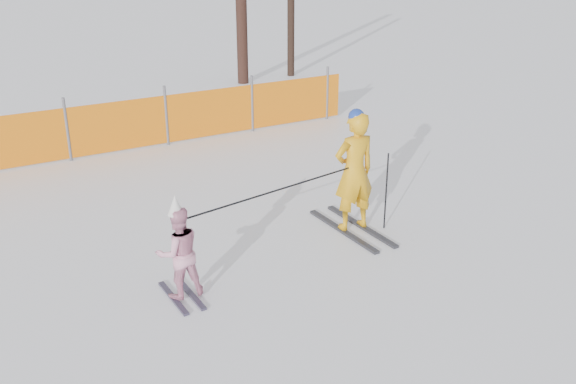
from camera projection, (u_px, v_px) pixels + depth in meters
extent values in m
plane|color=white|center=(308.00, 276.00, 8.27)|extent=(120.00, 120.00, 0.00)
cube|color=black|center=(343.00, 231.00, 9.50)|extent=(0.09, 1.66, 0.04)
cube|color=black|center=(361.00, 226.00, 9.66)|extent=(0.09, 1.66, 0.04)
imported|color=orange|center=(354.00, 172.00, 9.24)|extent=(0.67, 0.47, 1.77)
sphere|color=navy|center=(356.00, 117.00, 8.94)|extent=(0.23, 0.23, 0.23)
cube|color=black|center=(173.00, 298.00, 7.75)|extent=(0.09, 0.86, 0.03)
cube|color=black|center=(190.00, 293.00, 7.85)|extent=(0.09, 0.86, 0.03)
imported|color=pink|center=(179.00, 253.00, 7.58)|extent=(0.58, 0.46, 1.15)
cone|color=silver|center=(175.00, 205.00, 7.35)|extent=(0.19, 0.19, 0.24)
cylinder|color=black|center=(386.00, 191.00, 9.42)|extent=(0.02, 0.02, 1.18)
cylinder|color=black|center=(275.00, 191.00, 8.32)|extent=(2.67, 0.49, 0.02)
cylinder|color=#595960|center=(67.00, 130.00, 12.28)|extent=(0.06, 0.06, 1.25)
cylinder|color=#595960|center=(166.00, 116.00, 13.23)|extent=(0.06, 0.06, 1.25)
cylinder|color=#595960|center=(252.00, 104.00, 14.17)|extent=(0.06, 0.06, 1.25)
cylinder|color=#595960|center=(327.00, 93.00, 15.12)|extent=(0.06, 0.06, 1.25)
cube|color=orange|center=(21.00, 140.00, 11.91)|extent=(14.32, 0.03, 1.00)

